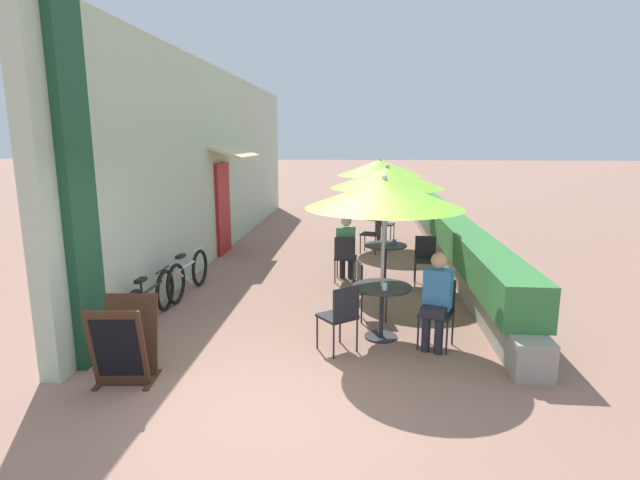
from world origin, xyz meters
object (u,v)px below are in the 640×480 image
Objects in this scene: patio_table_near at (382,300)px; patio_umbrella_mid at (387,178)px; bicycle_second at (188,274)px; patio_umbrella_near at (384,193)px; cafe_chair_far_left at (383,222)px; seated_patron_near_back at (437,297)px; coffee_cup_near at (385,287)px; cafe_chair_near_right at (341,313)px; bicycle_leaning at (151,300)px; cafe_chair_near_back at (438,307)px; coffee_cup_mid at (394,242)px; cafe_chair_mid_left at (345,255)px; patio_umbrella_far at (380,168)px; patio_table_mid at (385,255)px; coffee_cup_far at (380,217)px; cafe_chair_far_right at (373,231)px; cafe_chair_mid_right at (425,256)px; patio_table_far at (378,226)px; cafe_chair_near_left at (367,285)px; seated_patron_mid_left at (346,245)px; menu_board at (125,342)px.

patio_table_near is 0.36× the size of patio_umbrella_mid.
patio_umbrella_mid is 3.88m from bicycle_second.
patio_umbrella_near is 2.51× the size of cafe_chair_far_left.
coffee_cup_near is (-0.64, 0.13, 0.08)m from seated_patron_near_back.
cafe_chair_near_right reaches higher than bicycle_leaning.
coffee_cup_mid is at bearing -61.26° from cafe_chair_near_back.
cafe_chair_near_back reaches higher than bicycle_second.
patio_umbrella_far reaches higher than cafe_chair_mid_left.
coffee_cup_far is at bearing 90.13° from patio_table_mid.
coffee_cup_far is (0.15, 5.73, -1.18)m from patio_umbrella_near.
cafe_chair_far_right is at bearing 97.93° from coffee_cup_mid.
patio_table_mid is 0.90× the size of cafe_chair_mid_right.
cafe_chair_far_left is 6.03m from bicycle_second.
cafe_chair_near_left is at bearing -93.53° from patio_table_far.
patio_umbrella_near is at bearing -93.40° from patio_table_mid.
cafe_chair_mid_left is 0.70× the size of seated_patron_mid_left.
coffee_cup_near is (0.03, -0.17, -1.18)m from patio_umbrella_near.
seated_patron_mid_left is 2.43m from cafe_chair_far_right.
bicycle_leaning is at bearing 12.72° from seated_patron_near_back.
seated_patron_near_back is (0.67, -0.30, 0.16)m from patio_table_near.
cafe_chair_far_left is 7.22m from bicycle_leaning.
coffee_cup_mid is 0.05× the size of bicycle_second.
cafe_chair_near_right is at bearing -147.41° from coffee_cup_near.
cafe_chair_near_right and cafe_chair_mid_right have the same top height.
bicycle_leaning reaches higher than patio_table_mid.
patio_umbrella_far is (-0.03, 3.17, 1.42)m from patio_table_mid.
cafe_chair_mid_left is 0.94m from coffee_cup_mid.
cafe_chair_far_right is 0.69m from coffee_cup_far.
bicycle_second is at bearing -4.02° from cafe_chair_near_back.
cafe_chair_near_left reaches higher than bicycle_leaning.
cafe_chair_far_left is 0.94× the size of menu_board.
cafe_chair_mid_left reaches higher than bicycle_leaning.
cafe_chair_near_right is at bearing -96.15° from coffee_cup_far.
seated_patron_near_back reaches higher than patio_table_near.
patio_table_mid is 3.08m from coffee_cup_far.
bicycle_second is (-3.26, 1.83, -0.42)m from coffee_cup_near.
seated_patron_near_back is 1.59× the size of patio_table_mid.
patio_umbrella_near reaches higher than coffee_cup_near.
bicycle_leaning is (-3.12, -0.42, -0.17)m from cafe_chair_near_left.
cafe_chair_mid_right is at bearing 73.08° from coffee_cup_near.
patio_umbrella_mid is at bearing -90.00° from patio_table_mid.
seated_patron_near_back is 1.36× the size of menu_board.
bicycle_leaning is (-2.74, -2.46, -0.35)m from seated_patron_mid_left.
patio_umbrella_mid is (0.16, 2.66, 1.42)m from patio_table_near.
seated_patron_near_back is 4.04m from bicycle_leaning.
patio_umbrella_far reaches higher than seated_patron_mid_left.
cafe_chair_near_left is at bearing 65.24° from cafe_chair_mid_right.
cafe_chair_near_right is at bearing 10.53° from cafe_chair_far_left.
cafe_chair_near_left is 1.11× the size of patio_table_far.
cafe_chair_mid_right is (0.89, 2.68, -1.43)m from patio_umbrella_near.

